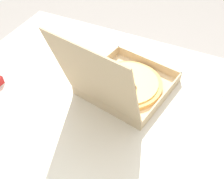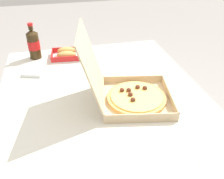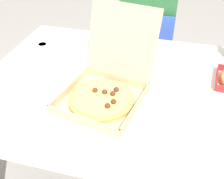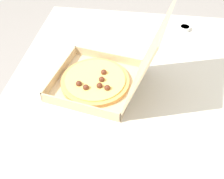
# 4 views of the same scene
# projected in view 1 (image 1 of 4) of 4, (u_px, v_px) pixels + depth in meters

# --- Properties ---
(dining_table) EXTENTS (1.32, 1.02, 0.73)m
(dining_table) POSITION_uv_depth(u_px,v_px,m) (102.00, 119.00, 1.08)
(dining_table) COLOR silver
(dining_table) RESTS_ON ground_plane
(pizza_box_open) EXTENTS (0.39, 0.47, 0.35)m
(pizza_box_open) POSITION_uv_depth(u_px,v_px,m) (123.00, 83.00, 1.06)
(pizza_box_open) COLOR tan
(pizza_box_open) RESTS_ON dining_table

